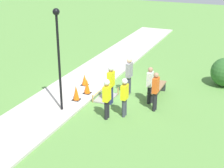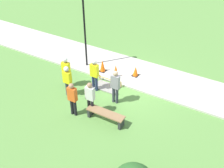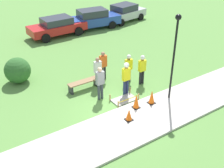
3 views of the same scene
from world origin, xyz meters
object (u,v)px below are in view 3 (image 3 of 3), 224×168
Objects in this scene: bystander_in_gray_shirt at (98,70)px; bystander_in_white_shirt at (100,81)px; parked_car_silver at (124,12)px; parked_car_red at (57,26)px; park_bench at (84,84)px; worker_supervisor at (129,66)px; lamppost_near at (175,47)px; bystander_in_orange_shirt at (103,64)px; traffic_cone_sidewalk_edge at (152,97)px; worker_trainee at (142,67)px; worker_assistant at (126,76)px; parked_car_blue at (92,19)px; traffic_cone_near_patch at (129,115)px; traffic_cone_far_patch at (136,101)px.

bystander_in_white_shirt is at bearing -116.23° from bystander_in_gray_shirt.
bystander_in_gray_shirt reaches higher than parked_car_silver.
bystander_in_gray_shirt reaches higher than parked_car_red.
park_bench is 1.04× the size of worker_supervisor.
bystander_in_gray_shirt is at bearing 125.99° from lamppost_near.
lamppost_near is at bearing -65.07° from bystander_in_orange_shirt.
parked_car_red is at bearing 88.53° from traffic_cone_sidewalk_edge.
worker_trainee is at bearing 94.63° from lamppost_near.
parked_car_blue is at bearing 68.63° from worker_assistant.
park_bench is (-0.30, 3.70, -0.03)m from traffic_cone_near_patch.
worker_trainee reaches higher than worker_supervisor.
parked_car_red is at bearing 173.12° from parked_car_silver.
bystander_in_gray_shirt is at bearing 81.33° from traffic_cone_near_patch.
traffic_cone_sidewalk_edge is at bearing -92.24° from parked_car_red.
parked_car_red is (0.77, 10.31, -0.32)m from worker_assistant.
bystander_in_gray_shirt is at bearing 161.06° from worker_supervisor.
traffic_cone_sidewalk_edge is 2.68m from lamppost_near.
bystander_in_gray_shirt is at bearing -7.85° from park_bench.
worker_trainee is 0.38× the size of parked_car_red.
worker_trainee is at bearing 16.91° from worker_assistant.
park_bench is 0.96× the size of worker_assistant.
lamppost_near is (0.66, -2.62, 1.89)m from worker_supervisor.
traffic_cone_far_patch is at bearing -69.18° from park_bench.
bystander_in_gray_shirt is (0.55, 3.58, 0.59)m from traffic_cone_near_patch.
traffic_cone_near_patch is 0.32× the size of bystander_in_white_shirt.
parked_car_blue reaches higher than park_bench.
bystander_in_orange_shirt reaches higher than parked_car_blue.
bystander_in_orange_shirt reaches higher than worker_trainee.
bystander_in_orange_shirt is (-0.12, 2.01, -0.12)m from worker_assistant.
lamppost_near reaches higher than parked_car_red.
parked_car_red is (1.18, 11.72, 0.32)m from traffic_cone_far_patch.
parked_car_blue is (2.50, 12.01, -2.06)m from lamppost_near.
park_bench is at bearing 133.50° from worker_assistant.
worker_supervisor is 0.38× the size of parked_car_silver.
worker_trainee is at bearing -22.80° from park_bench.
worker_assistant is 2.02m from bystander_in_orange_shirt.
worker_trainee is at bearing -27.97° from bystander_in_gray_shirt.
worker_assistant is at bearing -135.14° from parked_car_silver.
traffic_cone_far_patch is 0.17× the size of parked_car_silver.
bystander_in_white_shirt is at bearing 145.91° from lamppost_near.
worker_supervisor is at bearing 61.28° from traffic_cone_far_patch.
traffic_cone_sidewalk_edge is 11.84m from parked_car_red.
park_bench is at bearing 172.15° from bystander_in_gray_shirt.
worker_assistant is 0.38× the size of parked_car_blue.
lamppost_near is 13.82m from parked_car_silver.
bystander_in_white_shirt is 11.41m from parked_car_blue.
parked_car_blue is at bearing 75.03° from worker_trainee.
traffic_cone_sidewalk_edge is at bearing -57.29° from park_bench.
parked_car_silver is (8.34, 9.06, -0.20)m from bystander_in_gray_shirt.
worker_supervisor is at bearing 130.72° from worker_trainee.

